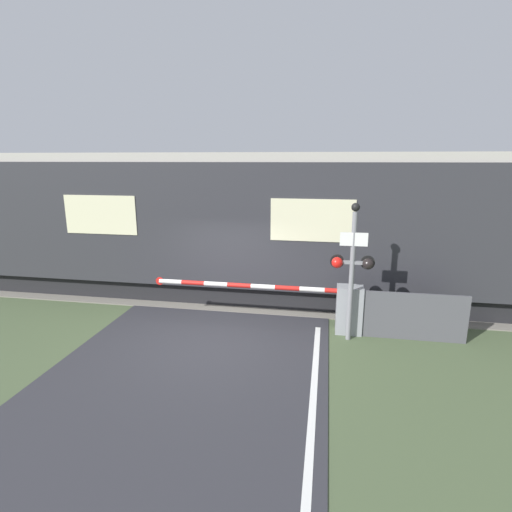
# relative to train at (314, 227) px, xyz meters

# --- Properties ---
(ground_plane) EXTENTS (80.00, 80.00, 0.00)m
(ground_plane) POSITION_rel_train_xyz_m (-2.16, -3.20, -2.12)
(ground_plane) COLOR #475638
(track_bed) EXTENTS (36.00, 3.20, 0.13)m
(track_bed) POSITION_rel_train_xyz_m (-2.16, 0.00, -2.09)
(track_bed) COLOR slate
(track_bed) RESTS_ON ground_plane
(train) EXTENTS (20.83, 2.77, 4.14)m
(train) POSITION_rel_train_xyz_m (0.00, 0.00, 0.00)
(train) COLOR black
(train) RESTS_ON ground_plane
(crossing_barrier) EXTENTS (5.06, 0.44, 1.13)m
(crossing_barrier) POSITION_rel_train_xyz_m (0.58, -2.30, -1.48)
(crossing_barrier) COLOR gray
(crossing_barrier) RESTS_ON ground_plane
(signal_post) EXTENTS (0.95, 0.26, 3.09)m
(signal_post) POSITION_rel_train_xyz_m (0.94, -2.69, -0.36)
(signal_post) COLOR gray
(signal_post) RESTS_ON ground_plane
(roadside_fence) EXTENTS (2.45, 0.06, 1.10)m
(roadside_fence) POSITION_rel_train_xyz_m (2.27, -2.45, -1.57)
(roadside_fence) COLOR #4C4C51
(roadside_fence) RESTS_ON ground_plane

